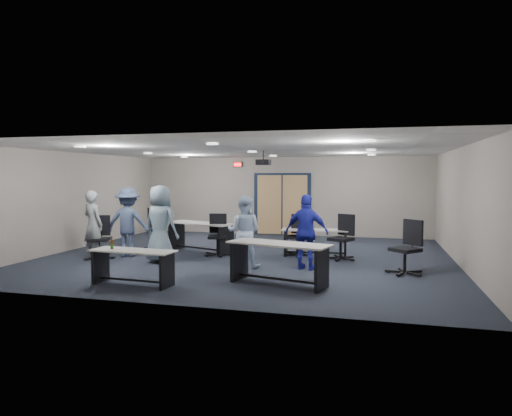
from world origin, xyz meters
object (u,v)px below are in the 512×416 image
(table_front_right, at_px, (279,256))
(chair_loose_left, at_px, (99,238))
(person_navy, at_px, (307,232))
(chair_back_c, at_px, (298,235))
(table_back_left, at_px, (200,232))
(chair_back_a, at_px, (157,229))
(chair_loose_right, at_px, (405,247))
(person_back, at_px, (128,222))
(table_back_right, at_px, (315,238))
(chair_back_d, at_px, (341,237))
(table_front_left, at_px, (132,261))
(person_plaid, at_px, (160,224))
(person_lightblue, at_px, (244,232))
(person_gray, at_px, (93,225))
(chair_back_b, at_px, (217,235))

(table_front_right, xyz_separation_m, chair_loose_left, (-4.80, 1.45, -0.01))
(person_navy, bearing_deg, chair_back_c, -64.25)
(table_back_left, bearing_deg, chair_back_a, -159.11)
(chair_loose_right, distance_m, person_back, 6.69)
(table_back_right, xyz_separation_m, chair_back_d, (0.66, -0.35, 0.08))
(table_front_left, height_order, person_navy, person_navy)
(person_plaid, height_order, person_navy, person_plaid)
(table_front_left, distance_m, person_lightblue, 2.67)
(chair_back_a, xyz_separation_m, person_plaid, (0.90, -1.57, 0.33))
(chair_loose_right, height_order, person_back, person_back)
(table_front_left, xyz_separation_m, person_back, (-1.67, 2.71, 0.42))
(chair_back_c, distance_m, person_gray, 5.11)
(table_back_right, xyz_separation_m, person_lightblue, (-1.37, -1.82, 0.33))
(chair_loose_left, relative_size, person_lightblue, 0.67)
(table_front_right, relative_size, table_back_right, 1.18)
(chair_back_c, bearing_deg, chair_back_d, -7.66)
(chair_loose_right, height_order, person_lightblue, person_lightblue)
(person_plaid, bearing_deg, chair_back_d, -147.33)
(chair_back_d, bearing_deg, chair_loose_right, -13.76)
(person_lightblue, xyz_separation_m, person_back, (-3.22, 0.56, 0.08))
(chair_loose_left, height_order, chair_loose_right, chair_loose_right)
(person_navy, bearing_deg, person_lightblue, 13.36)
(table_front_left, bearing_deg, person_back, 125.38)
(table_back_left, distance_m, chair_loose_right, 5.37)
(table_back_right, distance_m, chair_loose_right, 2.69)
(table_back_right, bearing_deg, chair_back_d, -32.96)
(chair_back_c, distance_m, person_lightblue, 1.98)
(chair_back_c, height_order, person_back, person_back)
(table_back_right, distance_m, chair_back_b, 2.51)
(chair_back_a, relative_size, chair_loose_right, 1.03)
(table_front_right, distance_m, chair_loose_left, 5.02)
(table_front_left, distance_m, person_gray, 3.24)
(table_front_left, xyz_separation_m, chair_back_a, (-1.41, 3.76, 0.12))
(chair_back_a, xyz_separation_m, chair_back_c, (3.89, 0.11, -0.05))
(chair_back_c, bearing_deg, chair_back_b, -161.15)
(table_front_right, bearing_deg, person_gray, 178.26)
(chair_loose_right, bearing_deg, table_back_left, -154.09)
(chair_loose_right, relative_size, person_back, 0.64)
(chair_back_b, relative_size, chair_back_d, 0.97)
(table_front_left, relative_size, chair_loose_right, 1.47)
(person_gray, height_order, person_lightblue, person_gray)
(table_back_left, relative_size, person_back, 1.18)
(chair_back_a, relative_size, person_lightblue, 0.73)
(chair_back_a, relative_size, person_gray, 0.69)
(table_back_left, xyz_separation_m, chair_back_a, (-1.27, -0.04, 0.04))
(chair_loose_left, xyz_separation_m, person_navy, (5.11, 0.07, 0.29))
(table_back_left, xyz_separation_m, chair_back_c, (2.62, 0.08, -0.02))
(table_back_left, height_order, chair_loose_left, chair_loose_left)
(chair_loose_left, height_order, person_back, person_back)
(chair_back_b, bearing_deg, chair_loose_left, -170.68)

